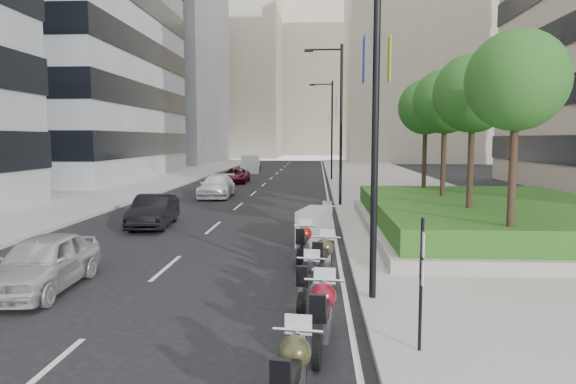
# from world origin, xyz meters

# --- Properties ---
(ground) EXTENTS (160.00, 160.00, 0.00)m
(ground) POSITION_xyz_m (0.00, 0.00, 0.00)
(ground) COLOR black
(ground) RESTS_ON ground
(sidewalk_right) EXTENTS (10.00, 100.00, 0.15)m
(sidewalk_right) POSITION_xyz_m (9.00, 30.00, 0.07)
(sidewalk_right) COLOR #9E9B93
(sidewalk_right) RESTS_ON ground
(sidewalk_left) EXTENTS (8.00, 100.00, 0.15)m
(sidewalk_left) POSITION_xyz_m (-12.00, 30.00, 0.07)
(sidewalk_left) COLOR #9E9B93
(sidewalk_left) RESTS_ON ground
(lane_edge) EXTENTS (0.12, 100.00, 0.01)m
(lane_edge) POSITION_xyz_m (3.70, 30.00, 0.01)
(lane_edge) COLOR silver
(lane_edge) RESTS_ON ground
(lane_centre) EXTENTS (0.12, 100.00, 0.01)m
(lane_centre) POSITION_xyz_m (-1.50, 30.00, 0.01)
(lane_centre) COLOR silver
(lane_centre) RESTS_ON ground
(building_grey_far) EXTENTS (22.00, 26.00, 30.00)m
(building_grey_far) POSITION_xyz_m (-24.00, 70.00, 15.00)
(building_grey_far) COLOR gray
(building_grey_far) RESTS_ON ground
(building_cream_right) EXTENTS (28.00, 24.00, 36.00)m
(building_cream_right) POSITION_xyz_m (22.00, 80.00, 18.00)
(building_cream_right) COLOR #B7AD93
(building_cream_right) RESTS_ON ground
(building_cream_left) EXTENTS (26.00, 24.00, 34.00)m
(building_cream_left) POSITION_xyz_m (-18.00, 100.00, 17.00)
(building_cream_left) COLOR #B7AD93
(building_cream_left) RESTS_ON ground
(building_cream_centre) EXTENTS (30.00, 24.00, 38.00)m
(building_cream_centre) POSITION_xyz_m (2.00, 120.00, 19.00)
(building_cream_centre) COLOR #B7AD93
(building_cream_centre) RESTS_ON ground
(planter) EXTENTS (10.00, 14.00, 0.40)m
(planter) POSITION_xyz_m (10.00, 10.00, 0.35)
(planter) COLOR #9C9791
(planter) RESTS_ON sidewalk_right
(hedge) EXTENTS (9.40, 13.40, 0.80)m
(hedge) POSITION_xyz_m (10.00, 10.00, 0.95)
(hedge) COLOR #154914
(hedge) RESTS_ON planter
(tree_0) EXTENTS (2.80, 2.80, 6.30)m
(tree_0) POSITION_xyz_m (8.50, 4.00, 5.42)
(tree_0) COLOR #332319
(tree_0) RESTS_ON planter
(tree_1) EXTENTS (2.80, 2.80, 6.30)m
(tree_1) POSITION_xyz_m (8.50, 8.00, 5.42)
(tree_1) COLOR #332319
(tree_1) RESTS_ON planter
(tree_2) EXTENTS (2.80, 2.80, 6.30)m
(tree_2) POSITION_xyz_m (8.50, 12.00, 5.42)
(tree_2) COLOR #332319
(tree_2) RESTS_ON planter
(tree_3) EXTENTS (2.80, 2.80, 6.30)m
(tree_3) POSITION_xyz_m (8.50, 16.00, 5.42)
(tree_3) COLOR #332319
(tree_3) RESTS_ON planter
(lamp_post_0) EXTENTS (2.34, 0.45, 9.00)m
(lamp_post_0) POSITION_xyz_m (4.14, 1.00, 5.07)
(lamp_post_0) COLOR black
(lamp_post_0) RESTS_ON ground
(lamp_post_1) EXTENTS (2.34, 0.45, 9.00)m
(lamp_post_1) POSITION_xyz_m (4.14, 18.00, 5.07)
(lamp_post_1) COLOR black
(lamp_post_1) RESTS_ON ground
(lamp_post_2) EXTENTS (2.34, 0.45, 9.00)m
(lamp_post_2) POSITION_xyz_m (4.14, 36.00, 5.07)
(lamp_post_2) COLOR black
(lamp_post_2) RESTS_ON ground
(parking_sign) EXTENTS (0.06, 0.32, 2.50)m
(parking_sign) POSITION_xyz_m (4.80, -2.00, 1.46)
(parking_sign) COLOR black
(parking_sign) RESTS_ON ground
(motorcycle_0) EXTENTS (0.74, 2.21, 1.10)m
(motorcycle_0) POSITION_xyz_m (2.66, -4.09, 0.59)
(motorcycle_0) COLOR black
(motorcycle_0) RESTS_ON ground
(motorcycle_1) EXTENTS (0.78, 2.33, 1.16)m
(motorcycle_1) POSITION_xyz_m (3.09, -1.65, 0.62)
(motorcycle_1) COLOR black
(motorcycle_1) RESTS_ON ground
(motorcycle_2) EXTENTS (0.70, 2.10, 1.05)m
(motorcycle_2) POSITION_xyz_m (2.80, 0.63, 0.56)
(motorcycle_2) COLOR black
(motorcycle_2) RESTS_ON ground
(motorcycle_3) EXTENTS (0.78, 2.28, 1.15)m
(motorcycle_3) POSITION_xyz_m (3.17, 2.78, 0.61)
(motorcycle_3) COLOR black
(motorcycle_3) RESTS_ON ground
(motorcycle_4) EXTENTS (0.74, 2.20, 1.10)m
(motorcycle_4) POSITION_xyz_m (2.58, 4.95, 0.59)
(motorcycle_4) COLOR black
(motorcycle_4) RESTS_ON ground
(motorcycle_5) EXTENTS (1.35, 2.29, 1.30)m
(motorcycle_5) POSITION_xyz_m (2.90, 7.77, 0.65)
(motorcycle_5) COLOR black
(motorcycle_5) RESTS_ON ground
(motorcycle_6) EXTENTS (0.91, 2.08, 1.07)m
(motorcycle_6) POSITION_xyz_m (3.26, 9.96, 0.57)
(motorcycle_6) COLOR black
(motorcycle_6) RESTS_ON ground
(car_a) EXTENTS (1.86, 4.25, 1.43)m
(car_a) POSITION_xyz_m (-3.95, 1.60, 0.71)
(car_a) COLOR #ACACAE
(car_a) RESTS_ON ground
(car_b) EXTENTS (1.83, 4.37, 1.40)m
(car_b) POSITION_xyz_m (-4.13, 11.03, 0.70)
(car_b) COLOR black
(car_b) RESTS_ON ground
(car_c) EXTENTS (2.21, 5.05, 1.44)m
(car_c) POSITION_xyz_m (-3.61, 22.55, 0.72)
(car_c) COLOR white
(car_c) RESTS_ON ground
(car_d) EXTENTS (2.22, 4.65, 1.28)m
(car_d) POSITION_xyz_m (-4.12, 33.49, 0.64)
(car_d) COLOR #5A0A1C
(car_d) RESTS_ON ground
(delivery_van) EXTENTS (2.18, 4.96, 2.03)m
(delivery_van) POSITION_xyz_m (-4.53, 46.96, 0.95)
(delivery_van) COLOR silver
(delivery_van) RESTS_ON ground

